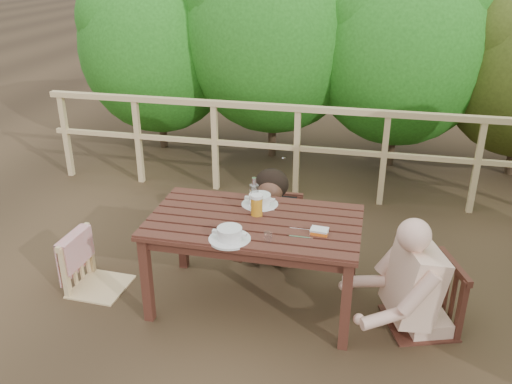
% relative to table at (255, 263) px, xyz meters
% --- Properties ---
extents(ground, '(60.00, 60.00, 0.00)m').
position_rel_table_xyz_m(ground, '(0.00, 0.00, -0.35)').
color(ground, '#493622').
rests_on(ground, ground).
extents(table, '(1.50, 0.85, 0.70)m').
position_rel_table_xyz_m(table, '(0.00, 0.00, 0.00)').
color(table, '#3F1F16').
rests_on(table, ground).
extents(chair_left, '(0.44, 0.44, 0.85)m').
position_rel_table_xyz_m(chair_left, '(-1.24, -0.08, 0.08)').
color(chair_left, '#D6B67E').
rests_on(chair_left, ground).
extents(chair_far, '(0.46, 0.46, 0.91)m').
position_rel_table_xyz_m(chair_far, '(-0.01, 0.80, 0.11)').
color(chair_far, '#3F1F16').
rests_on(chair_far, ground).
extents(chair_right, '(0.59, 0.59, 0.94)m').
position_rel_table_xyz_m(chair_right, '(1.21, 0.00, 0.12)').
color(chair_right, '#3F1F16').
rests_on(chair_right, ground).
extents(woman, '(0.52, 0.64, 1.26)m').
position_rel_table_xyz_m(woman, '(-0.01, 0.82, 0.28)').
color(woman, black).
rests_on(woman, ground).
extents(diner_right, '(0.84, 0.76, 1.40)m').
position_rel_table_xyz_m(diner_right, '(1.24, 0.00, 0.35)').
color(diner_right, beige).
rests_on(diner_right, ground).
extents(railing, '(5.60, 0.10, 1.01)m').
position_rel_table_xyz_m(railing, '(0.00, 2.00, 0.16)').
color(railing, '#D6B67E').
rests_on(railing, ground).
extents(hedge_row, '(6.60, 1.60, 3.80)m').
position_rel_table_xyz_m(hedge_row, '(0.40, 3.20, 1.55)').
color(hedge_row, '#246A1A').
rests_on(hedge_row, ground).
extents(soup_near, '(0.28, 0.28, 0.09)m').
position_rel_table_xyz_m(soup_near, '(-0.10, -0.31, 0.39)').
color(soup_near, silver).
rests_on(soup_near, table).
extents(soup_far, '(0.28, 0.28, 0.09)m').
position_rel_table_xyz_m(soup_far, '(-0.02, 0.25, 0.39)').
color(soup_far, white).
rests_on(soup_far, table).
extents(beer_glass, '(0.09, 0.09, 0.17)m').
position_rel_table_xyz_m(beer_glass, '(-0.00, 0.07, 0.43)').
color(beer_glass, orange).
rests_on(beer_glass, table).
extents(bottle, '(0.07, 0.07, 0.28)m').
position_rel_table_xyz_m(bottle, '(-0.03, 0.13, 0.49)').
color(bottle, silver).
rests_on(bottle, table).
extents(tumbler, '(0.06, 0.06, 0.07)m').
position_rel_table_xyz_m(tumbler, '(0.15, -0.27, 0.38)').
color(tumbler, silver).
rests_on(tumbler, table).
extents(butter_tub, '(0.13, 0.10, 0.05)m').
position_rel_table_xyz_m(butter_tub, '(0.47, -0.11, 0.37)').
color(butter_tub, silver).
rests_on(butter_tub, table).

